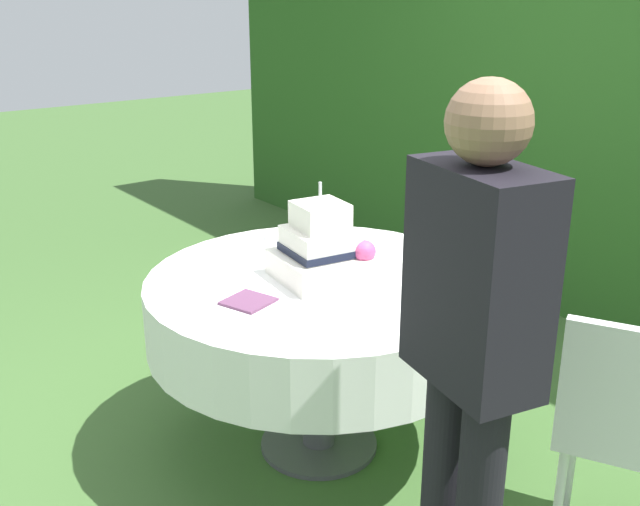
% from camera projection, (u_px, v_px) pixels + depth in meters
% --- Properties ---
extents(ground_plane, '(20.00, 20.00, 0.00)m').
position_uv_depth(ground_plane, '(319.00, 445.00, 3.06)').
color(ground_plane, '#3D602D').
extents(cake_table, '(1.32, 1.32, 0.75)m').
position_uv_depth(cake_table, '(319.00, 309.00, 2.85)').
color(cake_table, '#4C4C51').
rests_on(cake_table, ground_plane).
extents(wedding_cake, '(0.36, 0.36, 0.38)m').
position_uv_depth(wedding_cake, '(322.00, 250.00, 2.76)').
color(wedding_cake, white).
rests_on(wedding_cake, cake_table).
extents(serving_plate_near, '(0.10, 0.10, 0.01)m').
position_uv_depth(serving_plate_near, '(276.00, 237.00, 3.24)').
color(serving_plate_near, white).
rests_on(serving_plate_near, cake_table).
extents(serving_plate_far, '(0.12, 0.12, 0.01)m').
position_uv_depth(serving_plate_far, '(451.00, 289.00, 2.68)').
color(serving_plate_far, white).
rests_on(serving_plate_far, cake_table).
extents(napkin_stack, '(0.19, 0.19, 0.01)m').
position_uv_depth(napkin_stack, '(248.00, 301.00, 2.58)').
color(napkin_stack, '#603856').
rests_on(napkin_stack, cake_table).
extents(garden_chair, '(0.54, 0.54, 0.89)m').
position_uv_depth(garden_chair, '(627.00, 421.00, 2.25)').
color(garden_chair, white).
rests_on(garden_chair, ground_plane).
extents(standing_person, '(0.40, 0.27, 1.60)m').
position_uv_depth(standing_person, '(471.00, 351.00, 1.84)').
color(standing_person, black).
rests_on(standing_person, ground_plane).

